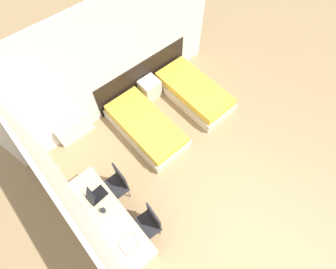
% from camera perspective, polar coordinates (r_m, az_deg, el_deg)
% --- Properties ---
extents(ground_plane, '(20.00, 20.00, 0.00)m').
position_cam_1_polar(ground_plane, '(5.42, 14.74, -16.85)').
color(ground_plane, '#9E7F56').
extents(wall_back, '(5.11, 0.05, 2.70)m').
position_cam_1_polar(wall_back, '(5.54, -11.86, 15.47)').
color(wall_back, silver).
rests_on(wall_back, ground_plane).
extents(wall_left, '(0.05, 4.63, 2.70)m').
position_cam_1_polar(wall_left, '(4.21, -20.56, -12.48)').
color(wall_left, silver).
rests_on(wall_left, ground_plane).
extents(headboard_panel, '(2.54, 0.03, 0.91)m').
position_cam_1_polar(headboard_panel, '(6.37, -5.49, 12.39)').
color(headboard_panel, black).
rests_on(headboard_panel, ground_plane).
extents(bed_near_window, '(0.95, 1.93, 0.43)m').
position_cam_1_polar(bed_near_window, '(5.81, -4.87, 1.69)').
color(bed_near_window, beige).
rests_on(bed_near_window, ground_plane).
extents(bed_near_door, '(0.95, 1.93, 0.43)m').
position_cam_1_polar(bed_near_door, '(6.40, 5.64, 9.19)').
color(bed_near_door, beige).
rests_on(bed_near_door, ground_plane).
extents(nightstand, '(0.44, 0.40, 0.48)m').
position_cam_1_polar(nightstand, '(6.41, -4.02, 9.98)').
color(nightstand, beige).
rests_on(nightstand, ground_plane).
extents(radiator, '(0.80, 0.12, 0.56)m').
position_cam_1_polar(radiator, '(6.02, -19.50, 1.02)').
color(radiator, silver).
rests_on(radiator, ground_plane).
extents(desk, '(0.50, 1.90, 0.74)m').
position_cam_1_polar(desk, '(4.77, -12.12, -17.28)').
color(desk, '#C6B28E').
rests_on(desk, ground_plane).
extents(chair_near_laptop, '(0.45, 0.45, 0.95)m').
position_cam_1_polar(chair_near_laptop, '(4.98, -11.19, -10.52)').
color(chair_near_laptop, '#232328').
rests_on(chair_near_laptop, ground_plane).
extents(chair_near_notebook, '(0.47, 0.47, 0.95)m').
position_cam_1_polar(chair_near_notebook, '(4.72, -4.34, -18.69)').
color(chair_near_notebook, '#232328').
rests_on(chair_near_notebook, ground_plane).
extents(laptop, '(0.34, 0.25, 0.32)m').
position_cam_1_polar(laptop, '(4.69, -15.63, -12.73)').
color(laptop, black).
rests_on(laptop, desk).
extents(open_notebook, '(0.28, 0.21, 0.02)m').
position_cam_1_polar(open_notebook, '(4.47, -8.51, -22.52)').
color(open_notebook, '#B21E1E').
rests_on(open_notebook, desk).
extents(mug, '(0.08, 0.08, 0.09)m').
position_cam_1_polar(mug, '(4.61, -13.94, -15.75)').
color(mug, black).
rests_on(mug, desk).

